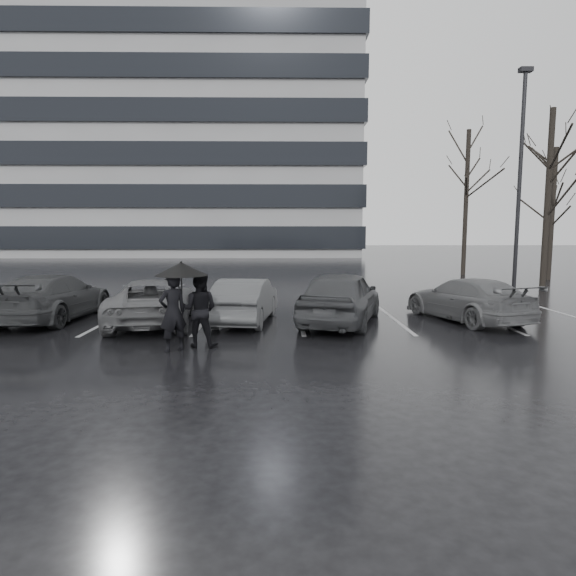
{
  "coord_description": "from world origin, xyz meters",
  "views": [
    {
      "loc": [
        0.03,
        -11.69,
        2.59
      ],
      "look_at": [
        0.22,
        1.0,
        1.1
      ],
      "focal_mm": 30.0,
      "sensor_mm": 36.0,
      "label": 1
    }
  ],
  "objects_px": {
    "pedestrian_right": "(200,310)",
    "lamp_post": "(519,195)",
    "car_west_c": "(53,297)",
    "pedestrian_left": "(173,312)",
    "tree_east": "(548,200)",
    "car_west_b": "(153,301)",
    "car_west_a": "(245,300)",
    "tree_ne": "(552,214)",
    "tree_north": "(466,203)",
    "car_main": "(341,297)",
    "car_east": "(467,299)"
  },
  "relations": [
    {
      "from": "pedestrian_right",
      "to": "lamp_post",
      "type": "relative_size",
      "value": 0.19
    },
    {
      "from": "car_west_c",
      "to": "pedestrian_right",
      "type": "relative_size",
      "value": 2.77
    },
    {
      "from": "pedestrian_left",
      "to": "pedestrian_right",
      "type": "height_order",
      "value": "pedestrian_left"
    },
    {
      "from": "tree_east",
      "to": "pedestrian_left",
      "type": "bearing_deg",
      "value": -141.51
    },
    {
      "from": "car_west_b",
      "to": "pedestrian_left",
      "type": "xyz_separation_m",
      "value": [
        1.27,
        -3.16,
        0.22
      ]
    },
    {
      "from": "car_west_a",
      "to": "tree_ne",
      "type": "xyz_separation_m",
      "value": [
        15.5,
        12.02,
        2.87
      ]
    },
    {
      "from": "lamp_post",
      "to": "tree_north",
      "type": "relative_size",
      "value": 1.02
    },
    {
      "from": "lamp_post",
      "to": "car_west_a",
      "type": "bearing_deg",
      "value": -153.73
    },
    {
      "from": "car_west_b",
      "to": "lamp_post",
      "type": "xyz_separation_m",
      "value": [
        12.81,
        5.25,
        3.35
      ]
    },
    {
      "from": "car_main",
      "to": "car_west_c",
      "type": "relative_size",
      "value": 0.96
    },
    {
      "from": "car_west_a",
      "to": "tree_east",
      "type": "relative_size",
      "value": 0.48
    },
    {
      "from": "pedestrian_right",
      "to": "tree_north",
      "type": "relative_size",
      "value": 0.2
    },
    {
      "from": "pedestrian_right",
      "to": "tree_ne",
      "type": "bearing_deg",
      "value": -130.01
    },
    {
      "from": "car_west_a",
      "to": "tree_east",
      "type": "height_order",
      "value": "tree_east"
    },
    {
      "from": "car_west_b",
      "to": "tree_ne",
      "type": "xyz_separation_m",
      "value": [
        18.09,
        12.23,
        2.87
      ]
    },
    {
      "from": "car_main",
      "to": "tree_ne",
      "type": "height_order",
      "value": "tree_ne"
    },
    {
      "from": "car_east",
      "to": "tree_ne",
      "type": "bearing_deg",
      "value": -145.39
    },
    {
      "from": "car_main",
      "to": "car_west_b",
      "type": "relative_size",
      "value": 0.98
    },
    {
      "from": "tree_east",
      "to": "car_west_c",
      "type": "bearing_deg",
      "value": -157.81
    },
    {
      "from": "car_east",
      "to": "car_west_b",
      "type": "bearing_deg",
      "value": -15.76
    },
    {
      "from": "tree_ne",
      "to": "tree_north",
      "type": "relative_size",
      "value": 0.82
    },
    {
      "from": "car_west_a",
      "to": "pedestrian_left",
      "type": "bearing_deg",
      "value": 75.5
    },
    {
      "from": "car_east",
      "to": "tree_north",
      "type": "height_order",
      "value": "tree_north"
    },
    {
      "from": "car_main",
      "to": "pedestrian_right",
      "type": "bearing_deg",
      "value": 54.82
    },
    {
      "from": "car_west_b",
      "to": "pedestrian_left",
      "type": "height_order",
      "value": "pedestrian_left"
    },
    {
      "from": "car_main",
      "to": "car_west_a",
      "type": "bearing_deg",
      "value": 11.72
    },
    {
      "from": "car_west_c",
      "to": "tree_ne",
      "type": "relative_size",
      "value": 0.67
    },
    {
      "from": "car_west_b",
      "to": "pedestrian_left",
      "type": "relative_size",
      "value": 2.67
    },
    {
      "from": "car_west_a",
      "to": "pedestrian_left",
      "type": "relative_size",
      "value": 2.26
    },
    {
      "from": "pedestrian_right",
      "to": "tree_north",
      "type": "height_order",
      "value": "tree_north"
    },
    {
      "from": "tree_ne",
      "to": "tree_north",
      "type": "height_order",
      "value": "tree_north"
    },
    {
      "from": "car_main",
      "to": "lamp_post",
      "type": "relative_size",
      "value": 0.51
    },
    {
      "from": "car_east",
      "to": "pedestrian_left",
      "type": "bearing_deg",
      "value": 6.3
    },
    {
      "from": "car_west_a",
      "to": "pedestrian_right",
      "type": "height_order",
      "value": "pedestrian_right"
    },
    {
      "from": "car_west_c",
      "to": "car_east",
      "type": "xyz_separation_m",
      "value": [
        12.12,
        -0.25,
        -0.05
      ]
    },
    {
      "from": "pedestrian_left",
      "to": "car_main",
      "type": "bearing_deg",
      "value": -179.83
    },
    {
      "from": "car_west_b",
      "to": "tree_north",
      "type": "height_order",
      "value": "tree_north"
    },
    {
      "from": "lamp_post",
      "to": "pedestrian_left",
      "type": "bearing_deg",
      "value": -143.93
    },
    {
      "from": "car_main",
      "to": "pedestrian_right",
      "type": "distance_m",
      "value": 4.41
    },
    {
      "from": "car_main",
      "to": "tree_north",
      "type": "height_order",
      "value": "tree_north"
    },
    {
      "from": "car_west_a",
      "to": "lamp_post",
      "type": "xyz_separation_m",
      "value": [
        10.22,
        5.05,
        3.35
      ]
    },
    {
      "from": "tree_east",
      "to": "tree_ne",
      "type": "bearing_deg",
      "value": 57.99
    },
    {
      "from": "pedestrian_right",
      "to": "car_west_b",
      "type": "bearing_deg",
      "value": -49.55
    },
    {
      "from": "pedestrian_right",
      "to": "tree_east",
      "type": "xyz_separation_m",
      "value": [
        13.81,
        10.96,
        3.16
      ]
    },
    {
      "from": "pedestrian_right",
      "to": "tree_north",
      "type": "distance_m",
      "value": 22.32
    },
    {
      "from": "pedestrian_right",
      "to": "tree_ne",
      "type": "xyz_separation_m",
      "value": [
        16.31,
        14.96,
        2.66
      ]
    },
    {
      "from": "car_main",
      "to": "tree_ne",
      "type": "relative_size",
      "value": 0.64
    },
    {
      "from": "pedestrian_left",
      "to": "tree_north",
      "type": "bearing_deg",
      "value": -162.96
    },
    {
      "from": "pedestrian_left",
      "to": "tree_ne",
      "type": "bearing_deg",
      "value": -174.59
    },
    {
      "from": "car_west_b",
      "to": "lamp_post",
      "type": "height_order",
      "value": "lamp_post"
    }
  ]
}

